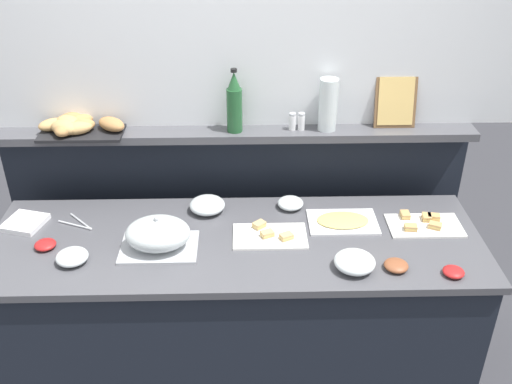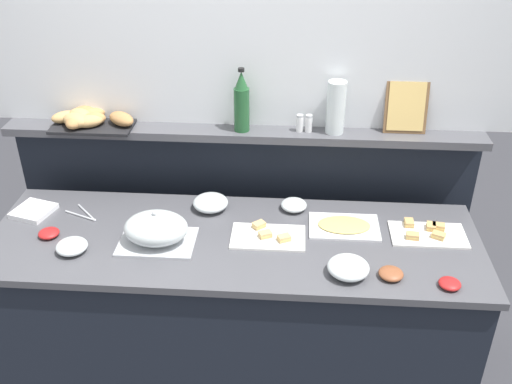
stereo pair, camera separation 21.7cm
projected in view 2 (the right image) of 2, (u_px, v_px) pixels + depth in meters
ground_plane at (246, 306)px, 3.65m from camera, size 12.00×12.00×0.00m
buffet_counter at (235, 316)px, 2.90m from camera, size 2.24×0.74×0.93m
back_ledge_unit at (245, 222)px, 3.26m from camera, size 2.39×0.22×1.26m
sandwich_platter_side at (268, 236)px, 2.66m from camera, size 0.34×0.20×0.04m
sandwich_platter_front at (427, 233)px, 2.68m from camera, size 0.34×0.20×0.04m
cold_cuts_platter at (344, 226)px, 2.73m from camera, size 0.33×0.22×0.02m
serving_cloche at (156, 229)px, 2.59m from camera, size 0.34×0.24×0.17m
glass_bowl_large at (294, 205)px, 2.86m from camera, size 0.13×0.13×0.05m
glass_bowl_medium at (72, 247)px, 2.56m from camera, size 0.14×0.14×0.06m
glass_bowl_small at (211, 203)px, 2.86m from camera, size 0.17×0.17×0.07m
glass_bowl_extra at (348, 268)px, 2.42m from camera, size 0.18×0.18×0.07m
condiment_bowl_red at (49, 233)px, 2.67m from camera, size 0.10×0.10×0.03m
condiment_bowl_teal at (391, 274)px, 2.41m from camera, size 0.10×0.10×0.04m
condiment_bowl_dark at (450, 284)px, 2.36m from camera, size 0.09×0.09×0.03m
serving_tongs at (84, 214)px, 2.82m from camera, size 0.17×0.14×0.01m
napkin_stack at (34, 211)px, 2.84m from camera, size 0.21×0.21×0.02m
wine_bottle_green at (242, 103)px, 2.81m from camera, size 0.08×0.08×0.32m
salt_shaker at (300, 123)px, 2.85m from camera, size 0.03×0.03×0.09m
pepper_shaker at (309, 123)px, 2.85m from camera, size 0.03×0.03×0.09m
bread_basket at (88, 119)px, 2.91m from camera, size 0.46×0.27×0.08m
framed_picture at (406, 106)px, 2.81m from camera, size 0.20×0.07×0.26m
water_carafe at (336, 107)px, 2.80m from camera, size 0.09×0.09×0.26m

